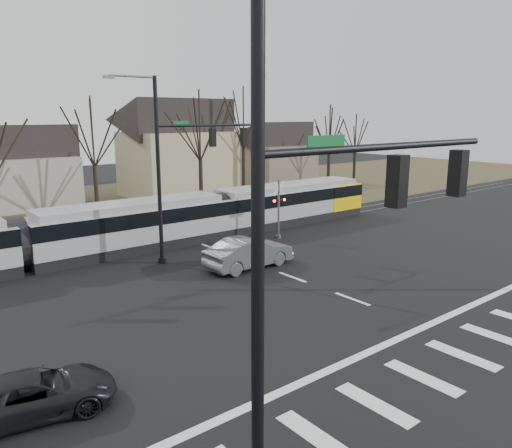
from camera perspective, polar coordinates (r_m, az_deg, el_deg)
ground at (r=22.20m, az=14.92°, el=-9.73°), size 140.00×140.00×0.00m
grass_verge at (r=47.76m, az=-17.55°, el=1.93°), size 140.00×28.00×0.01m
crosswalk at (r=20.32m, az=24.22°, el=-12.55°), size 27.00×2.60×0.01m
stop_line at (r=21.28m, az=18.88°, el=-10.97°), size 28.00×0.35×0.01m
lane_dashes at (r=33.63m, az=-7.49°, el=-1.82°), size 0.18×30.00×0.01m
rail_pair at (r=33.46m, az=-7.31°, el=-1.85°), size 90.00×1.52×0.06m
tram at (r=31.34m, az=-14.18°, el=-0.05°), size 40.00×2.97×3.03m
sedan at (r=27.22m, az=-0.79°, el=-3.29°), size 1.99×5.20×1.69m
suv at (r=15.86m, az=-24.00°, el=-17.35°), size 3.65×5.15×1.22m
signal_pole_near_left at (r=9.09m, az=8.05°, el=-3.70°), size 9.28×0.44×10.20m
signal_pole_far at (r=28.49m, az=-8.28°, el=7.22°), size 9.28×0.44×10.20m
rail_crossing_signal at (r=33.58m, az=2.60°, el=1.54°), size 1.08×0.36×4.00m
tree_row at (r=42.48m, az=-12.46°, el=7.78°), size 59.20×7.20×10.00m
house_b at (r=49.56m, az=-24.97°, el=6.34°), size 8.64×7.56×7.65m
house_c at (r=51.92m, az=-8.98°, el=8.96°), size 10.80×8.64×10.10m
house_d at (r=62.35m, az=2.27°, el=8.49°), size 8.64×7.56×7.65m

